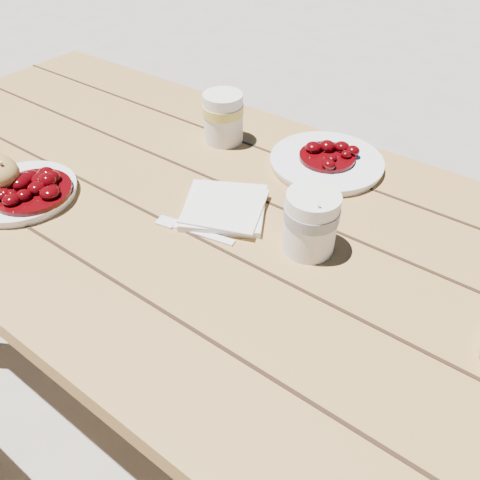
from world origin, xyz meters
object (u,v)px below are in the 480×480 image
Objects in this scene: second_plate at (326,162)px; second_cup at (223,118)px; picnic_table at (256,291)px; main_plate at (23,193)px; coffee_cup at (311,222)px.

second_plate is 0.25m from second_cup.
picnic_table is at bearing -41.73° from second_cup.
main_plate is at bearing -133.64° from second_plate.
second_cup is at bearing 138.27° from picnic_table.
coffee_cup is 0.27m from second_plate.
main_plate is at bearing -159.37° from coffee_cup.
coffee_cup and second_cup have the same top height.
picnic_table is 0.31m from second_plate.
coffee_cup is at bearing 7.96° from picnic_table.
second_plate is at bearing 91.05° from picnic_table.
second_plate is (0.43, 0.45, 0.00)m from main_plate.
second_plate is at bearing 9.56° from second_cup.
picnic_table is 9.87× the size of main_plate.
picnic_table is 8.48× the size of second_plate.
coffee_cup is at bearing 20.63° from main_plate.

